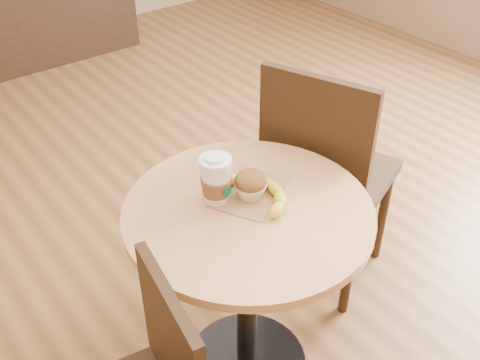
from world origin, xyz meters
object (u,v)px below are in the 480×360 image
at_px(banana, 261,190).
at_px(chair_right, 324,172).
at_px(coffee_cup, 216,181).
at_px(muffin, 251,185).
at_px(cafe_table, 248,257).

bearing_deg(banana, chair_right, 20.70).
bearing_deg(coffee_cup, chair_right, -0.78).
bearing_deg(banana, coffee_cup, 152.33).
distance_m(chair_right, muffin, 0.56).
xyz_separation_m(cafe_table, banana, (0.07, 0.02, 0.22)).
height_order(chair_right, muffin, chair_right).
bearing_deg(coffee_cup, cafe_table, -69.97).
relative_size(cafe_table, coffee_cup, 4.70).
relative_size(cafe_table, chair_right, 0.75).
bearing_deg(banana, cafe_table, -159.90).
height_order(chair_right, banana, chair_right).
xyz_separation_m(muffin, banana, (0.03, -0.02, -0.02)).
bearing_deg(cafe_table, banana, 18.79).
distance_m(cafe_table, chair_right, 0.55).
xyz_separation_m(chair_right, muffin, (-0.48, -0.14, 0.24)).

